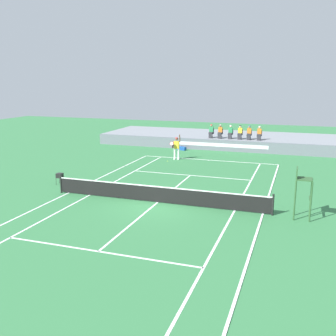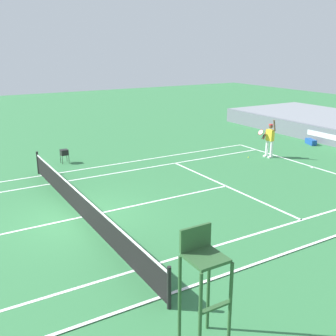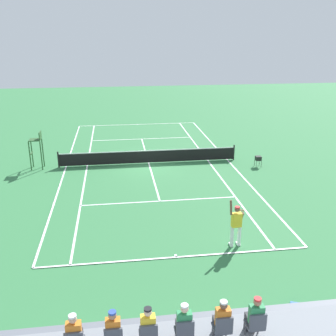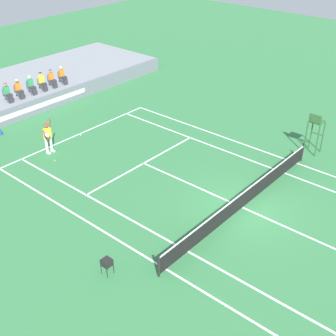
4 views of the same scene
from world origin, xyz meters
name	(u,v)px [view 2 (image 2 of 4)]	position (x,y,z in m)	size (l,w,h in m)	color
ground_plane	(82,218)	(0.00, 0.00, 0.00)	(80.00, 80.00, 0.00)	#337542
court	(82,217)	(0.00, 0.00, 0.01)	(11.08, 23.88, 0.03)	#337542
net	(81,204)	(0.00, 0.00, 0.52)	(11.98, 0.10, 1.07)	black
tennis_player	(270,139)	(-2.58, 11.34, 0.99)	(0.76, 0.66, 2.08)	white
tennis_ball	(248,157)	(-3.02, 10.33, 0.03)	(0.07, 0.07, 0.07)	#D1E533
umpire_chair	(203,274)	(7.21, 0.00, 1.56)	(0.77, 0.77, 2.44)	#2D562D
equipment_bag	(311,142)	(-3.47, 15.72, 0.16)	(0.96, 0.62, 0.32)	#194799
ball_hopper	(64,152)	(-7.12, 1.61, 0.57)	(0.36, 0.36, 0.70)	black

